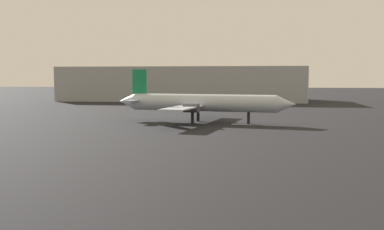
{
  "coord_description": "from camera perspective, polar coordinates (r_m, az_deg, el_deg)",
  "views": [
    {
      "loc": [
        4.1,
        -11.05,
        7.36
      ],
      "look_at": [
        -4.33,
        43.96,
        2.62
      ],
      "focal_mm": 42.19,
      "sensor_mm": 36.0,
      "label": 1
    }
  ],
  "objects": [
    {
      "name": "airplane_distant",
      "position": [
        72.6,
        1.12,
        1.55
      ],
      "size": [
        29.64,
        23.93,
        8.57
      ],
      "rotation": [
        0.0,
        0.0,
        -0.15
      ],
      "color": "#B2BCCC",
      "rests_on": "ground_plane"
    },
    {
      "name": "terminal_building",
      "position": [
        142.22,
        -1.03,
        3.98
      ],
      "size": [
        73.74,
        27.22,
        10.32
      ],
      "primitive_type": "cube",
      "color": "#999EA3",
      "rests_on": "ground_plane"
    }
  ]
}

